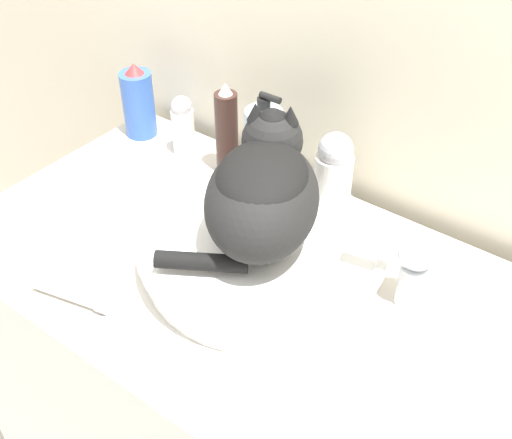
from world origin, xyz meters
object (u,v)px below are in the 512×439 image
Objects in this scene: lotion_bottle_white at (333,177)px; cream_tube at (73,292)px; cat at (263,188)px; spray_bottle_trigger at (138,103)px; soap_pump_bottle at (263,149)px; deodorant_stick at (183,125)px; hairspray_can_black at (227,132)px; faucet at (410,264)px.

cream_tube is (-0.21, -0.42, -0.07)m from lotion_bottle_white.
cat is 1.88× the size of spray_bottle_trigger.
lotion_bottle_white is at bearing 0.00° from soap_pump_bottle.
spray_bottle_trigger is 0.13m from deodorant_stick.
soap_pump_bottle is at bearing -180.00° from lotion_bottle_white.
hairspray_can_black reaches higher than deodorant_stick.
cream_tube is at bearing 116.81° from cat.
cat is 1.78× the size of lotion_bottle_white.
soap_pump_bottle is at bearing 0.00° from hairspray_can_black.
faucet is 0.38m from soap_pump_bottle.
cat is at bearing -20.76° from spray_bottle_trigger.
spray_bottle_trigger is 0.81× the size of soap_pump_bottle.
cat is at bearing 53.73° from cream_tube.
spray_bottle_trigger is at bearing 180.00° from hairspray_can_black.
cream_tube is at bearing -86.05° from hairspray_can_black.
lotion_bottle_white reaches higher than deodorant_stick.
faucet reaches higher than cream_tube.
spray_bottle_trigger is at bearing 180.00° from deodorant_stick.
soap_pump_bottle is (-0.36, 0.11, 0.01)m from faucet.
hairspray_can_black is (0.12, 0.00, 0.03)m from deodorant_stick.
lotion_bottle_white is at bearing -35.94° from cat.
faucet is 0.84× the size of spray_bottle_trigger.
hairspray_can_black reaches higher than cream_tube.
lotion_bottle_white is 0.48m from cream_tube.
spray_bottle_trigger is 0.50m from cream_tube.
deodorant_stick is at bearing 180.00° from hairspray_can_black.
hairspray_can_black is (-0.45, 0.11, 0.01)m from faucet.
deodorant_stick is 0.75× the size of lotion_bottle_white.
hairspray_can_black is at bearing -30.95° from faucet.
faucet is at bearing -102.80° from cat.
lotion_bottle_white is (0.03, 0.17, -0.06)m from cat.
cream_tube is at bearing -57.41° from spray_bottle_trigger.
hairspray_can_black is 0.43m from cream_tube.
deodorant_stick is 0.67× the size of hairspray_can_black.
deodorant_stick reaches higher than cream_tube.
soap_pump_bottle is 1.57× the size of deodorant_stick.
cat reaches higher than soap_pump_bottle.
cat reaches higher than lotion_bottle_white.
soap_pump_bottle is at bearing 82.07° from cream_tube.
cat is 0.28m from hairspray_can_black.
spray_bottle_trigger is 0.24m from hairspray_can_black.
lotion_bottle_white is (-0.21, 0.11, 0.01)m from faucet.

